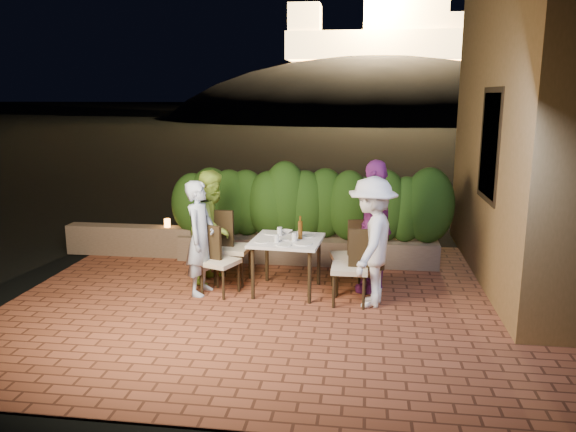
% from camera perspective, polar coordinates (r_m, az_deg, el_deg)
% --- Properties ---
extents(ground, '(400.00, 400.00, 0.00)m').
position_cam_1_polar(ground, '(7.11, -1.75, -10.03)').
color(ground, black).
rests_on(ground, ground).
extents(terrace_floor, '(7.00, 6.00, 0.15)m').
position_cam_1_polar(terrace_floor, '(7.59, -1.11, -9.00)').
color(terrace_floor, brown).
rests_on(terrace_floor, ground).
extents(building_wall, '(1.60, 5.00, 5.00)m').
position_cam_1_polar(building_wall, '(8.85, 24.60, 10.02)').
color(building_wall, olive).
rests_on(building_wall, ground).
extents(window_pane, '(0.08, 1.00, 1.40)m').
position_cam_1_polar(window_pane, '(8.20, 20.01, 6.79)').
color(window_pane, black).
rests_on(window_pane, building_wall).
extents(window_frame, '(0.06, 1.15, 1.55)m').
position_cam_1_polar(window_frame, '(8.19, 19.94, 6.79)').
color(window_frame, black).
rests_on(window_frame, building_wall).
extents(planter, '(4.20, 0.55, 0.40)m').
position_cam_1_polar(planter, '(9.17, 1.87, -3.42)').
color(planter, brown).
rests_on(planter, ground).
extents(hedge, '(4.00, 0.70, 1.10)m').
position_cam_1_polar(hedge, '(9.00, 1.90, 1.18)').
color(hedge, '#1D3C10').
rests_on(hedge, planter).
extents(parapet, '(2.20, 0.30, 0.50)m').
position_cam_1_polar(parapet, '(9.92, -15.65, -2.38)').
color(parapet, brown).
rests_on(parapet, ground).
extents(hill, '(52.00, 40.00, 22.00)m').
position_cam_1_polar(hill, '(66.83, 8.63, 6.36)').
color(hill, black).
rests_on(hill, ground).
extents(fortress, '(26.00, 8.00, 8.00)m').
position_cam_1_polar(fortress, '(66.95, 9.05, 18.80)').
color(fortress, '#FFCC7A').
rests_on(fortress, hill).
extents(dining_table, '(0.99, 0.99, 0.75)m').
position_cam_1_polar(dining_table, '(7.74, -0.10, -5.05)').
color(dining_table, white).
rests_on(dining_table, ground).
extents(plate_nw, '(0.20, 0.20, 0.01)m').
position_cam_1_polar(plate_nw, '(7.49, -2.69, -2.62)').
color(plate_nw, white).
rests_on(plate_nw, dining_table).
extents(plate_sw, '(0.24, 0.24, 0.01)m').
position_cam_1_polar(plate_sw, '(7.94, -1.59, -1.75)').
color(plate_sw, white).
rests_on(plate_sw, dining_table).
extents(plate_ne, '(0.24, 0.24, 0.01)m').
position_cam_1_polar(plate_ne, '(7.39, 1.54, -2.81)').
color(plate_ne, white).
rests_on(plate_ne, dining_table).
extents(plate_se, '(0.20, 0.20, 0.01)m').
position_cam_1_polar(plate_se, '(7.78, 1.97, -2.05)').
color(plate_se, white).
rests_on(plate_se, dining_table).
extents(plate_centre, '(0.22, 0.22, 0.01)m').
position_cam_1_polar(plate_centre, '(7.66, -0.36, -2.26)').
color(plate_centre, white).
rests_on(plate_centre, dining_table).
extents(plate_front, '(0.21, 0.21, 0.01)m').
position_cam_1_polar(plate_front, '(7.32, -0.47, -2.95)').
color(plate_front, white).
rests_on(plate_front, dining_table).
extents(glass_nw, '(0.06, 0.06, 0.10)m').
position_cam_1_polar(glass_nw, '(7.47, -1.16, -2.29)').
color(glass_nw, silver).
rests_on(glass_nw, dining_table).
extents(glass_sw, '(0.07, 0.07, 0.12)m').
position_cam_1_polar(glass_sw, '(7.80, -0.86, -1.58)').
color(glass_sw, silver).
rests_on(glass_sw, dining_table).
extents(glass_ne, '(0.07, 0.07, 0.12)m').
position_cam_1_polar(glass_ne, '(7.51, 0.64, -2.15)').
color(glass_ne, silver).
rests_on(glass_ne, dining_table).
extents(glass_se, '(0.06, 0.06, 0.10)m').
position_cam_1_polar(glass_se, '(7.73, 1.21, -1.80)').
color(glass_se, silver).
rests_on(glass_se, dining_table).
extents(beer_bottle, '(0.06, 0.06, 0.32)m').
position_cam_1_polar(beer_bottle, '(7.60, 1.26, -1.18)').
color(beer_bottle, '#54310E').
rests_on(beer_bottle, dining_table).
extents(bowl, '(0.21, 0.21, 0.04)m').
position_cam_1_polar(bowl, '(7.96, -0.16, -1.60)').
color(bowl, white).
rests_on(bowl, dining_table).
extents(chair_left_front, '(0.57, 0.57, 0.95)m').
position_cam_1_polar(chair_left_front, '(7.68, -6.94, -4.50)').
color(chair_left_front, black).
rests_on(chair_left_front, ground).
extents(chair_left_back, '(0.53, 0.53, 1.06)m').
position_cam_1_polar(chair_left_back, '(8.12, -5.69, -3.13)').
color(chair_left_back, black).
rests_on(chair_left_back, ground).
extents(chair_right_front, '(0.47, 0.47, 1.00)m').
position_cam_1_polar(chair_right_front, '(7.31, 6.29, -5.14)').
color(chair_right_front, black).
rests_on(chair_right_front, ground).
extents(chair_right_back, '(0.55, 0.55, 1.01)m').
position_cam_1_polar(chair_right_back, '(7.79, 6.21, -4.01)').
color(chair_right_back, black).
rests_on(chair_right_back, ground).
extents(diner_blue, '(0.44, 0.61, 1.56)m').
position_cam_1_polar(diner_blue, '(7.66, -8.90, -2.22)').
color(diner_blue, '#A7BAD7').
rests_on(diner_blue, ground).
extents(diner_green, '(0.79, 0.91, 1.63)m').
position_cam_1_polar(diner_green, '(8.16, -7.60, -1.05)').
color(diner_green, '#94BD3B').
rests_on(diner_green, ground).
extents(diner_white, '(0.83, 1.19, 1.67)m').
position_cam_1_polar(diner_white, '(7.23, 8.50, -2.62)').
color(diner_white, white).
rests_on(diner_white, ground).
extents(diner_purple, '(0.71, 1.15, 1.83)m').
position_cam_1_polar(diner_purple, '(7.74, 8.86, -1.04)').
color(diner_purple, '#802A7B').
rests_on(diner_purple, ground).
extents(parapet_lamp, '(0.10, 0.10, 0.14)m').
position_cam_1_polar(parapet_lamp, '(9.60, -12.17, -0.70)').
color(parapet_lamp, orange).
rests_on(parapet_lamp, parapet).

